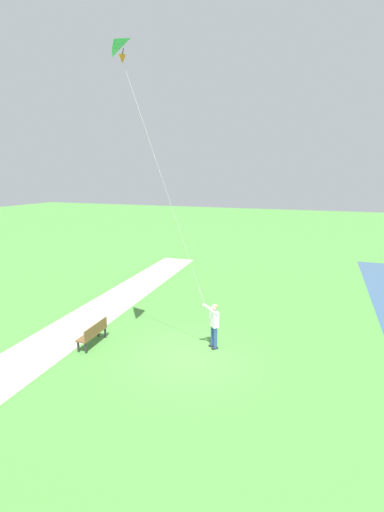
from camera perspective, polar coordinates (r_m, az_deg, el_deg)
name	(u,v)px	position (r m, az deg, el deg)	size (l,w,h in m)	color
ground_plane	(189,357)	(13.15, -0.57, -16.00)	(120.00, 120.00, 0.00)	#4C8E3D
walkway_path	(30,357)	(14.36, -24.72, -14.59)	(2.40, 32.00, 0.02)	#B7AD99
person_kite_flyer	(214,322)	(13.33, 3.53, -10.59)	(0.60, 0.59, 1.83)	#232328
flying_kite	(131,56)	(11.75, -9.93, 29.30)	(2.30, 2.29, 8.32)	green
park_bench_near_walkway	(93,332)	(14.24, -15.68, -11.83)	(0.52, 1.52, 0.88)	brown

